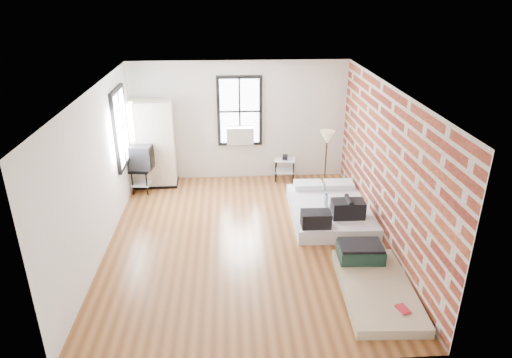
{
  "coord_description": "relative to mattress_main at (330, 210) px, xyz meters",
  "views": [
    {
      "loc": [
        -0.25,
        -7.3,
        4.42
      ],
      "look_at": [
        0.22,
        0.3,
        1.1
      ],
      "focal_mm": 32.0,
      "sensor_mm": 36.0,
      "label": 1
    }
  ],
  "objects": [
    {
      "name": "side_table",
      "position": [
        -0.69,
        1.97,
        0.24
      ],
      "size": [
        0.53,
        0.46,
        0.63
      ],
      "rotation": [
        0.0,
        0.0,
        -0.17
      ],
      "color": "black",
      "rests_on": "ground"
    },
    {
      "name": "wardrobe",
      "position": [
        -3.74,
        1.9,
        0.81
      ],
      "size": [
        1.03,
        0.61,
        2.01
      ],
      "rotation": [
        0.0,
        0.0,
        0.03
      ],
      "color": "black",
      "rests_on": "ground"
    },
    {
      "name": "tv_stand",
      "position": [
        -3.96,
        1.65,
        0.61
      ],
      "size": [
        0.63,
        0.84,
        1.11
      ],
      "rotation": [
        0.0,
        0.0,
        -0.14
      ],
      "color": "black",
      "rests_on": "ground"
    },
    {
      "name": "mattress_main",
      "position": [
        0.0,
        0.0,
        0.0
      ],
      "size": [
        1.59,
        2.14,
        0.68
      ],
      "rotation": [
        0.0,
        0.0,
        -0.02
      ],
      "color": "white",
      "rests_on": "ground"
    },
    {
      "name": "mattress_bare",
      "position": [
        0.19,
        -2.28,
        -0.06
      ],
      "size": [
        1.14,
        2.04,
        0.43
      ],
      "rotation": [
        0.0,
        0.0,
        -0.05
      ],
      "color": "tan",
      "rests_on": "ground"
    },
    {
      "name": "floor_lamp",
      "position": [
        0.1,
        1.13,
        1.07
      ],
      "size": [
        0.32,
        0.32,
        1.48
      ],
      "color": "black",
      "rests_on": "ground"
    },
    {
      "name": "room_shell",
      "position": [
        -1.51,
        -0.39,
        1.55
      ],
      "size": [
        5.02,
        6.02,
        2.8
      ],
      "color": "silver",
      "rests_on": "ground"
    },
    {
      "name": "ground",
      "position": [
        -1.74,
        -0.75,
        -0.19
      ],
      "size": [
        6.0,
        6.0,
        0.0
      ],
      "primitive_type": "plane",
      "color": "brown",
      "rests_on": "ground"
    }
  ]
}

